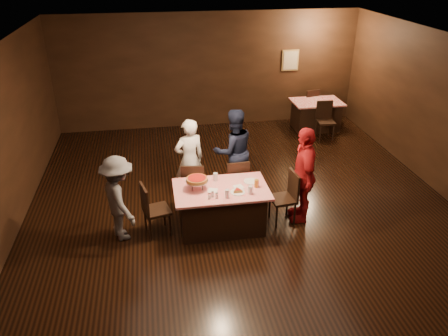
{
  "coord_description": "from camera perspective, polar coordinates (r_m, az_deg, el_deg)",
  "views": [
    {
      "loc": [
        -1.52,
        -6.34,
        4.41
      ],
      "look_at": [
        -0.4,
        0.3,
        1.0
      ],
      "focal_mm": 35.0,
      "sensor_mm": 36.0,
      "label": 1
    }
  ],
  "objects": [
    {
      "name": "chair_end_right",
      "position": [
        7.75,
        7.69,
        -3.9
      ],
      "size": [
        0.46,
        0.46,
        0.95
      ],
      "primitive_type": "cube",
      "rotation": [
        0.0,
        0.0,
        -1.47
      ],
      "color": "black",
      "rests_on": "ground"
    },
    {
      "name": "chair_end_left",
      "position": [
        7.46,
        -8.79,
        -5.33
      ],
      "size": [
        0.51,
        0.51,
        0.95
      ],
      "primitive_type": "cube",
      "rotation": [
        0.0,
        0.0,
        1.82
      ],
      "color": "black",
      "rests_on": "ground"
    },
    {
      "name": "main_table",
      "position": [
        7.57,
        -0.38,
        -5.23
      ],
      "size": [
        1.6,
        1.0,
        0.77
      ],
      "primitive_type": "cube",
      "color": "red",
      "rests_on": "ground"
    },
    {
      "name": "glass_front_right",
      "position": [
        7.21,
        3.47,
        -2.87
      ],
      "size": [
        0.08,
        0.08,
        0.14
      ],
      "primitive_type": "cylinder",
      "color": "silver",
      "rests_on": "main_table"
    },
    {
      "name": "glass_front_left",
      "position": [
        7.09,
        0.4,
        -3.34
      ],
      "size": [
        0.08,
        0.08,
        0.14
      ],
      "primitive_type": "cylinder",
      "color": "silver",
      "rests_on": "main_table"
    },
    {
      "name": "chair_far_right",
      "position": [
        8.23,
        1.53,
        -1.71
      ],
      "size": [
        0.44,
        0.44,
        0.95
      ],
      "primitive_type": "cube",
      "rotation": [
        0.0,
        0.0,
        3.2
      ],
      "color": "black",
      "rests_on": "ground"
    },
    {
      "name": "chair_far_left",
      "position": [
        8.13,
        -4.02,
        -2.16
      ],
      "size": [
        0.48,
        0.48,
        0.95
      ],
      "primitive_type": "cube",
      "rotation": [
        0.0,
        0.0,
        3.0
      ],
      "color": "black",
      "rests_on": "ground"
    },
    {
      "name": "condiments",
      "position": [
        7.09,
        -1.46,
        -3.58
      ],
      "size": [
        0.17,
        0.1,
        0.09
      ],
      "color": "silver",
      "rests_on": "main_table"
    },
    {
      "name": "plate_empty",
      "position": [
        7.6,
        3.53,
        -1.75
      ],
      "size": [
        0.25,
        0.25,
        0.01
      ],
      "primitive_type": "cylinder",
      "color": "white",
      "rests_on": "main_table"
    },
    {
      "name": "diner_grey_knit",
      "position": [
        7.34,
        -13.53,
        -3.91
      ],
      "size": [
        0.89,
        1.1,
        1.49
      ],
      "primitive_type": "imported",
      "rotation": [
        0.0,
        0.0,
        1.98
      ],
      "color": "#5E5E63",
      "rests_on": "ground"
    },
    {
      "name": "napkin_left",
      "position": [
        7.31,
        -1.48,
        -2.96
      ],
      "size": [
        0.21,
        0.21,
        0.01
      ],
      "primitive_type": "cube",
      "rotation": [
        0.0,
        0.0,
        -0.35
      ],
      "color": "white",
      "rests_on": "main_table"
    },
    {
      "name": "diner_red_shirt",
      "position": [
        7.71,
        10.34,
        -0.86
      ],
      "size": [
        0.6,
        1.09,
        1.76
      ],
      "primitive_type": "imported",
      "rotation": [
        0.0,
        0.0,
        -1.74
      ],
      "color": "#AE161B",
      "rests_on": "ground"
    },
    {
      "name": "chair_back_near",
      "position": [
        11.43,
        13.15,
        6.0
      ],
      "size": [
        0.44,
        0.44,
        0.95
      ],
      "primitive_type": "cube",
      "rotation": [
        0.0,
        0.0,
        -0.04
      ],
      "color": "black",
      "rests_on": "ground"
    },
    {
      "name": "chair_back_far",
      "position": [
        12.57,
        10.98,
        8.12
      ],
      "size": [
        0.5,
        0.5,
        0.95
      ],
      "primitive_type": "cube",
      "rotation": [
        0.0,
        0.0,
        3.37
      ],
      "color": "black",
      "rests_on": "ground"
    },
    {
      "name": "pizza_stand",
      "position": [
        7.29,
        -3.56,
        -1.51
      ],
      "size": [
        0.38,
        0.38,
        0.22
      ],
      "color": "black",
      "rests_on": "main_table"
    },
    {
      "name": "napkin_center",
      "position": [
        7.42,
        1.9,
        -2.48
      ],
      "size": [
        0.19,
        0.19,
        0.01
      ],
      "primitive_type": "cube",
      "rotation": [
        0.0,
        0.0,
        0.21
      ],
      "color": "white",
      "rests_on": "main_table"
    },
    {
      "name": "glass_amber",
      "position": [
        7.41,
        4.26,
        -2.02
      ],
      "size": [
        0.08,
        0.08,
        0.14
      ],
      "primitive_type": "cylinder",
      "color": "#BF7F26",
      "rests_on": "main_table"
    },
    {
      "name": "room",
      "position": [
        6.91,
        3.72,
        7.62
      ],
      "size": [
        10.0,
        10.04,
        3.02
      ],
      "color": "black",
      "rests_on": "ground"
    },
    {
      "name": "glass_back",
      "position": [
        7.6,
        -1.12,
        -1.16
      ],
      "size": [
        0.08,
        0.08,
        0.14
      ],
      "primitive_type": "cylinder",
      "color": "silver",
      "rests_on": "main_table"
    },
    {
      "name": "back_table",
      "position": [
        12.07,
        11.89,
        6.79
      ],
      "size": [
        1.3,
        0.9,
        0.77
      ],
      "primitive_type": "cube",
      "color": "red",
      "rests_on": "ground"
    },
    {
      "name": "diner_navy_hoodie",
      "position": [
        8.53,
        1.26,
        2.25
      ],
      "size": [
        0.95,
        0.81,
        1.71
      ],
      "primitive_type": "imported",
      "rotation": [
        0.0,
        0.0,
        3.35
      ],
      "color": "black",
      "rests_on": "ground"
    },
    {
      "name": "plate_with_slice",
      "position": [
        7.25,
        1.8,
        -3.05
      ],
      "size": [
        0.25,
        0.25,
        0.06
      ],
      "color": "white",
      "rests_on": "main_table"
    },
    {
      "name": "diner_white_jacket",
      "position": [
        8.3,
        -4.53,
        1.1
      ],
      "size": [
        0.68,
        0.55,
        1.62
      ],
      "primitive_type": "imported",
      "rotation": [
        0.0,
        0.0,
        3.45
      ],
      "color": "white",
      "rests_on": "ground"
    }
  ]
}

